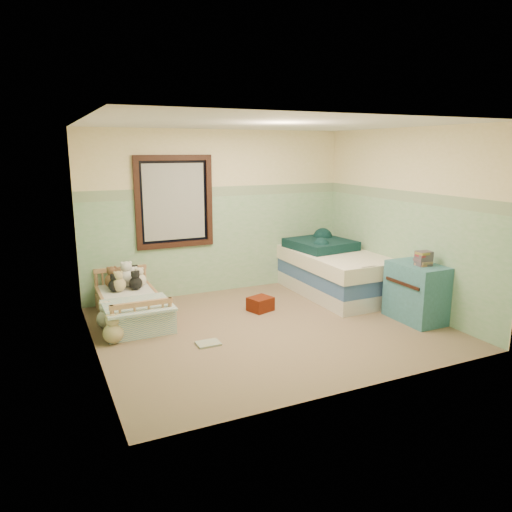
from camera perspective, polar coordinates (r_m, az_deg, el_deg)
name	(u,v)px	position (r m, az deg, el deg)	size (l,w,h in m)	color
floor	(270,328)	(6.21, 1.64, -8.46)	(4.20, 3.60, 0.02)	brown
ceiling	(271,123)	(5.80, 1.80, 15.47)	(4.20, 3.60, 0.02)	silver
wall_back	(218,213)	(7.51, -4.47, 5.14)	(4.20, 0.04, 2.50)	beige
wall_front	(361,260)	(4.37, 12.34, -0.51)	(4.20, 0.04, 2.50)	beige
wall_left	(89,244)	(5.29, -19.08, 1.35)	(0.04, 3.60, 2.50)	beige
wall_right	(405,220)	(7.06, 17.19, 4.14)	(0.04, 3.60, 2.50)	beige
wainscot_mint	(219,244)	(7.57, -4.37, 1.37)	(4.20, 0.01, 1.50)	#73AB75
border_strip	(218,192)	(7.46, -4.47, 7.60)	(4.20, 0.01, 0.15)	#487346
window_frame	(174,202)	(7.23, -9.61, 6.32)	(1.16, 0.06, 1.36)	black
window_blinds	(174,202)	(7.24, -9.64, 6.32)	(0.92, 0.01, 1.12)	#B8B8B4
toddler_bed_frame	(131,312)	(6.66, -14.51, -6.40)	(0.75, 1.49, 0.19)	#9B643A
toddler_mattress	(131,301)	(6.62, -14.59, -5.12)	(0.68, 1.43, 0.12)	white
patchwork_quilt	(138,305)	(6.16, -13.82, -5.68)	(0.81, 0.75, 0.03)	#669FC0
plush_bed_brown	(112,281)	(7.02, -16.62, -2.81)	(0.21, 0.21, 0.21)	brown
plush_bed_white	(127,278)	(7.05, -15.02, -2.51)	(0.24, 0.24, 0.24)	white
plush_bed_tan	(119,285)	(6.82, -15.92, -3.28)	(0.19, 0.19, 0.19)	tan
plush_bed_dark	(136,283)	(6.86, -14.02, -3.14)	(0.18, 0.18, 0.18)	black
plush_floor_cream	(106,319)	(6.41, -17.28, -7.11)	(0.24, 0.24, 0.24)	silver
plush_floor_tan	(113,333)	(5.91, -16.51, -8.74)	(0.24, 0.24, 0.24)	tan
twin_bed_frame	(332,286)	(7.66, 9.01, -3.54)	(1.02, 2.05, 0.22)	silver
twin_boxspring	(333,273)	(7.60, 9.07, -1.95)	(1.02, 2.05, 0.22)	navy
twin_mattress	(333,259)	(7.55, 9.12, -0.33)	(1.06, 2.09, 0.22)	#EFE7CB
teal_blanket	(320,244)	(7.73, 7.62, 1.38)	(0.87, 0.92, 0.14)	black
dresser	(416,292)	(6.66, 18.41, -4.10)	(0.48, 0.76, 0.76)	#33646D
book_stack	(424,258)	(6.49, 19.20, -0.27)	(0.19, 0.14, 0.19)	brown
red_pillow	(260,304)	(6.77, 0.52, -5.69)	(0.31, 0.27, 0.19)	#A42D0D
floor_book	(208,343)	(5.70, -5.67, -10.25)	(0.27, 0.21, 0.02)	gold
extra_plush_0	(115,286)	(6.83, -16.33, -3.37)	(0.18, 0.18, 0.18)	black
extra_plush_1	(134,279)	(7.08, -14.24, -2.65)	(0.19, 0.19, 0.19)	white
extra_plush_2	(140,280)	(6.99, -13.58, -2.80)	(0.19, 0.19, 0.19)	silver
extra_plush_3	(134,278)	(7.12, -14.24, -2.53)	(0.20, 0.20, 0.20)	black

